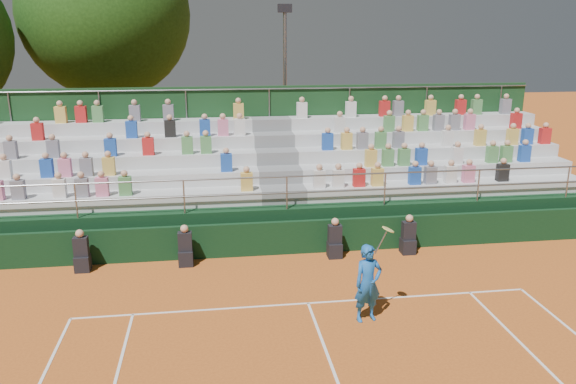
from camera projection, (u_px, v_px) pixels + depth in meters
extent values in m
plane|color=#C45E20|center=(308.00, 303.00, 13.49)|extent=(90.00, 90.00, 0.00)
cube|color=white|center=(308.00, 303.00, 13.49)|extent=(11.00, 0.06, 0.01)
cube|color=white|center=(338.00, 382.00, 10.44)|extent=(0.06, 6.40, 0.01)
cube|color=black|center=(289.00, 237.00, 16.40)|extent=(20.00, 0.15, 1.00)
cube|color=black|center=(83.00, 263.00, 15.28)|extent=(0.40, 0.40, 0.44)
cube|color=black|center=(81.00, 247.00, 15.15)|extent=(0.38, 0.25, 0.55)
sphere|color=tan|center=(80.00, 234.00, 15.04)|extent=(0.22, 0.22, 0.22)
cube|color=black|center=(186.00, 258.00, 15.65)|extent=(0.40, 0.40, 0.44)
cube|color=black|center=(185.00, 242.00, 15.52)|extent=(0.38, 0.25, 0.55)
sphere|color=tan|center=(184.00, 229.00, 15.41)|extent=(0.22, 0.22, 0.22)
cube|color=black|center=(334.00, 250.00, 16.21)|extent=(0.40, 0.40, 0.44)
cube|color=black|center=(335.00, 234.00, 16.08)|extent=(0.38, 0.25, 0.55)
sphere|color=tan|center=(335.00, 222.00, 15.98)|extent=(0.22, 0.22, 0.22)
cube|color=black|center=(408.00, 246.00, 16.51)|extent=(0.40, 0.40, 0.44)
cube|color=black|center=(409.00, 231.00, 16.37)|extent=(0.38, 0.25, 0.55)
sphere|color=tan|center=(409.00, 218.00, 16.27)|extent=(0.22, 0.22, 0.22)
cube|color=black|center=(277.00, 203.00, 19.32)|extent=(20.00, 5.20, 1.20)
cube|color=silver|center=(106.00, 201.00, 16.79)|extent=(9.30, 0.85, 0.42)
cube|color=silver|center=(446.00, 188.00, 18.22)|extent=(9.30, 0.85, 0.42)
cube|color=slate|center=(283.00, 194.00, 17.50)|extent=(1.40, 0.85, 0.42)
cube|color=silver|center=(110.00, 180.00, 17.49)|extent=(9.30, 0.85, 0.42)
cube|color=silver|center=(437.00, 169.00, 18.91)|extent=(9.30, 0.85, 0.42)
cube|color=slate|center=(280.00, 175.00, 18.20)|extent=(1.40, 0.85, 0.42)
cube|color=silver|center=(113.00, 161.00, 18.18)|extent=(9.30, 0.85, 0.42)
cube|color=silver|center=(428.00, 152.00, 19.60)|extent=(9.30, 0.85, 0.42)
cube|color=slate|center=(276.00, 156.00, 18.89)|extent=(1.40, 0.85, 0.42)
cube|color=silver|center=(116.00, 144.00, 18.87)|extent=(9.30, 0.85, 0.42)
cube|color=silver|center=(420.00, 136.00, 20.30)|extent=(9.30, 0.85, 0.42)
cube|color=slate|center=(273.00, 140.00, 19.59)|extent=(1.40, 0.85, 0.42)
cube|color=silver|center=(118.00, 127.00, 19.57)|extent=(9.30, 0.85, 0.42)
cube|color=silver|center=(413.00, 121.00, 20.99)|extent=(9.30, 0.85, 0.42)
cube|color=slate|center=(271.00, 124.00, 20.28)|extent=(1.40, 0.85, 0.42)
cube|color=#173B1C|center=(269.00, 145.00, 21.03)|extent=(20.00, 0.12, 4.40)
cylinder|color=gray|center=(287.00, 177.00, 16.45)|extent=(20.00, 0.05, 0.05)
cylinder|color=gray|center=(269.00, 89.00, 20.35)|extent=(20.00, 0.05, 0.05)
cube|color=slate|center=(18.00, 190.00, 16.20)|extent=(0.36, 0.24, 0.56)
cube|color=silver|center=(60.00, 188.00, 16.35)|extent=(0.36, 0.24, 0.56)
cube|color=slate|center=(82.00, 187.00, 16.43)|extent=(0.36, 0.24, 0.56)
cube|color=pink|center=(102.00, 187.00, 16.51)|extent=(0.36, 0.24, 0.56)
cube|color=#4C8C4C|center=(125.00, 186.00, 16.60)|extent=(0.36, 0.24, 0.56)
cube|color=gold|center=(247.00, 182.00, 17.08)|extent=(0.36, 0.24, 0.56)
cube|color=silver|center=(5.00, 169.00, 16.81)|extent=(0.36, 0.24, 0.56)
cube|color=#1E4CB2|center=(47.00, 168.00, 16.97)|extent=(0.36, 0.24, 0.56)
cube|color=pink|center=(65.00, 167.00, 17.04)|extent=(0.36, 0.24, 0.56)
cube|color=slate|center=(87.00, 167.00, 17.13)|extent=(0.36, 0.24, 0.56)
cube|color=gold|center=(109.00, 166.00, 17.22)|extent=(0.36, 0.24, 0.56)
cube|color=#1E4CB2|center=(226.00, 163.00, 17.69)|extent=(0.36, 0.24, 0.56)
cube|color=slate|center=(11.00, 150.00, 17.50)|extent=(0.36, 0.24, 0.56)
cube|color=slate|center=(53.00, 149.00, 17.67)|extent=(0.36, 0.24, 0.56)
cube|color=#1E4CB2|center=(111.00, 147.00, 17.90)|extent=(0.36, 0.24, 0.56)
cube|color=red|center=(148.00, 146.00, 18.06)|extent=(0.36, 0.24, 0.56)
cube|color=#4C8C4C|center=(187.00, 145.00, 18.22)|extent=(0.36, 0.24, 0.56)
cube|color=#4C8C4C|center=(206.00, 145.00, 18.30)|extent=(0.36, 0.24, 0.56)
cube|color=red|center=(38.00, 132.00, 18.28)|extent=(0.36, 0.24, 0.56)
cube|color=#1E4CB2|center=(132.00, 129.00, 18.67)|extent=(0.36, 0.24, 0.56)
cube|color=black|center=(170.00, 129.00, 18.84)|extent=(0.36, 0.24, 0.56)
cube|color=#1E4CB2|center=(205.00, 128.00, 19.00)|extent=(0.36, 0.24, 0.56)
cube|color=pink|center=(223.00, 127.00, 19.08)|extent=(0.36, 0.24, 0.56)
cube|color=silver|center=(240.00, 127.00, 19.15)|extent=(0.36, 0.24, 0.56)
cube|color=gold|center=(61.00, 115.00, 19.05)|extent=(0.36, 0.24, 0.56)
cube|color=red|center=(81.00, 114.00, 19.13)|extent=(0.36, 0.24, 0.56)
cube|color=#4C8C4C|center=(98.00, 114.00, 19.21)|extent=(0.36, 0.24, 0.56)
cube|color=slate|center=(135.00, 113.00, 19.37)|extent=(0.36, 0.24, 0.56)
cube|color=slate|center=(168.00, 113.00, 19.52)|extent=(0.36, 0.24, 0.56)
cube|color=gold|center=(238.00, 111.00, 19.85)|extent=(0.36, 0.24, 0.56)
cube|color=silver|center=(319.00, 179.00, 17.37)|extent=(0.36, 0.24, 0.56)
cube|color=silver|center=(338.00, 178.00, 17.45)|extent=(0.36, 0.24, 0.56)
cube|color=red|center=(359.00, 178.00, 17.54)|extent=(0.36, 0.24, 0.56)
cube|color=gold|center=(377.00, 177.00, 17.62)|extent=(0.36, 0.24, 0.56)
cube|color=#1E4CB2|center=(415.00, 176.00, 17.78)|extent=(0.36, 0.24, 0.56)
cube|color=slate|center=(430.00, 175.00, 17.85)|extent=(0.36, 0.24, 0.56)
cube|color=silver|center=(450.00, 174.00, 17.94)|extent=(0.36, 0.24, 0.56)
cube|color=pink|center=(468.00, 174.00, 18.02)|extent=(0.36, 0.24, 0.56)
cube|color=black|center=(502.00, 172.00, 18.18)|extent=(0.36, 0.24, 0.56)
cube|color=gold|center=(371.00, 158.00, 18.32)|extent=(0.36, 0.24, 0.56)
cube|color=#4C8C4C|center=(388.00, 158.00, 18.40)|extent=(0.36, 0.24, 0.56)
cube|color=#4C8C4C|center=(404.00, 157.00, 18.47)|extent=(0.36, 0.24, 0.56)
cube|color=#1E4CB2|center=(421.00, 157.00, 18.55)|extent=(0.36, 0.24, 0.56)
cube|color=silver|center=(457.00, 155.00, 18.71)|extent=(0.36, 0.24, 0.56)
cube|color=#4C8C4C|center=(492.00, 154.00, 18.88)|extent=(0.36, 0.24, 0.56)
cube|color=#4C8C4C|center=(506.00, 154.00, 18.95)|extent=(0.36, 0.24, 0.56)
cube|color=#1E4CB2|center=(524.00, 153.00, 19.03)|extent=(0.36, 0.24, 0.56)
cube|color=#1E4CB2|center=(328.00, 142.00, 18.84)|extent=(0.36, 0.24, 0.56)
cube|color=gold|center=(347.00, 141.00, 18.93)|extent=(0.36, 0.24, 0.56)
cube|color=slate|center=(362.00, 141.00, 19.00)|extent=(0.36, 0.24, 0.56)
cube|color=#4C8C4C|center=(381.00, 140.00, 19.09)|extent=(0.36, 0.24, 0.56)
cube|color=slate|center=(398.00, 140.00, 19.17)|extent=(0.36, 0.24, 0.56)
cube|color=silver|center=(447.00, 138.00, 19.41)|extent=(0.36, 0.24, 0.56)
cube|color=gold|center=(480.00, 138.00, 19.57)|extent=(0.36, 0.24, 0.56)
cube|color=gold|center=(512.00, 137.00, 19.73)|extent=(0.36, 0.24, 0.56)
cube|color=#1E4CB2|center=(527.00, 136.00, 19.80)|extent=(0.36, 0.24, 0.56)
cube|color=red|center=(545.00, 136.00, 19.89)|extent=(0.36, 0.24, 0.56)
cube|color=silver|center=(340.00, 125.00, 19.62)|extent=(0.36, 0.24, 0.56)
cube|color=#4C8C4C|center=(389.00, 124.00, 19.86)|extent=(0.36, 0.24, 0.56)
cube|color=gold|center=(408.00, 123.00, 19.95)|extent=(0.36, 0.24, 0.56)
cube|color=#4C8C4C|center=(423.00, 123.00, 20.02)|extent=(0.36, 0.24, 0.56)
cube|color=slate|center=(438.00, 123.00, 20.10)|extent=(0.36, 0.24, 0.56)
cube|color=slate|center=(454.00, 122.00, 20.18)|extent=(0.36, 0.24, 0.56)
cube|color=pink|center=(469.00, 122.00, 20.26)|extent=(0.36, 0.24, 0.56)
cube|color=red|center=(516.00, 121.00, 20.49)|extent=(0.36, 0.24, 0.56)
cube|color=silver|center=(302.00, 110.00, 20.15)|extent=(0.36, 0.24, 0.56)
cube|color=silver|center=(351.00, 109.00, 20.39)|extent=(0.36, 0.24, 0.56)
cube|color=red|center=(384.00, 109.00, 20.56)|extent=(0.36, 0.24, 0.56)
cube|color=slate|center=(398.00, 108.00, 20.63)|extent=(0.36, 0.24, 0.56)
cube|color=gold|center=(430.00, 108.00, 20.79)|extent=(0.36, 0.24, 0.56)
cube|color=red|center=(460.00, 107.00, 20.95)|extent=(0.36, 0.24, 0.56)
cube|color=#4C8C4C|center=(476.00, 107.00, 21.03)|extent=(0.36, 0.24, 0.56)
cube|color=slate|center=(505.00, 106.00, 21.19)|extent=(0.36, 0.24, 0.56)
imported|color=#185CB4|center=(368.00, 283.00, 12.49)|extent=(0.73, 0.56, 1.79)
cylinder|color=gray|center=(381.00, 243.00, 12.26)|extent=(0.26, 0.03, 0.51)
cylinder|color=#E5D866|center=(388.00, 229.00, 12.20)|extent=(0.26, 0.28, 0.14)
cylinder|color=#382714|center=(115.00, 127.00, 25.99)|extent=(0.50, 0.50, 4.09)
sphere|color=#183A10|center=(105.00, 14.00, 24.61)|extent=(7.37, 7.37, 7.37)
cylinder|color=gray|center=(285.00, 96.00, 24.93)|extent=(0.16, 0.16, 7.09)
cube|color=black|center=(285.00, 8.00, 23.91)|extent=(0.60, 0.25, 0.35)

